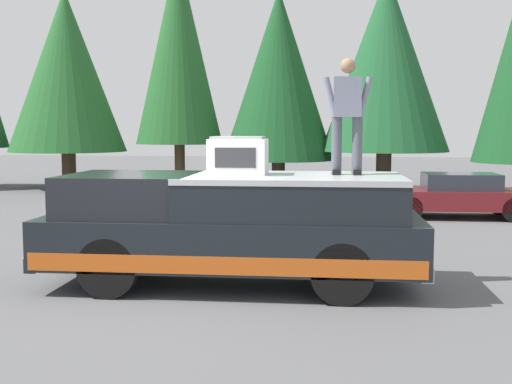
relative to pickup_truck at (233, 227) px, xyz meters
name	(u,v)px	position (x,y,z in m)	size (l,w,h in m)	color
ground_plane	(181,291)	(-0.42, 0.69, -0.87)	(90.00, 90.00, 0.00)	#565659
pickup_truck	(233,227)	(0.00, 0.00, 0.00)	(2.01, 5.54, 1.65)	black
compressor_unit	(238,156)	(0.09, -0.07, 1.05)	(0.65, 0.84, 0.56)	silver
person_on_truck_bed	(347,113)	(0.23, -1.66, 1.68)	(0.29, 0.72, 1.69)	#4C515B
parked_car_maroon	(457,195)	(7.88, -4.80, -0.29)	(1.64, 4.10, 1.16)	maroon
parked_car_grey	(232,194)	(7.72, 1.15, -0.29)	(1.64, 4.10, 1.16)	gray
conifer_left	(386,63)	(14.83, -3.51, 3.84)	(4.68, 4.68, 7.96)	#4C3826
conifer_center_left	(279,75)	(15.13, 0.43, 3.45)	(4.23, 4.23, 7.53)	#4C3826
conifer_center_right	(178,48)	(15.21, 4.29, 4.54)	(3.34, 3.34, 9.11)	#4C3826
conifer_right	(66,71)	(14.85, 8.64, 3.66)	(4.51, 4.51, 7.65)	#4C3826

